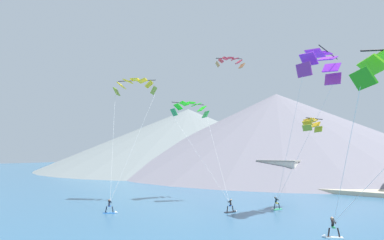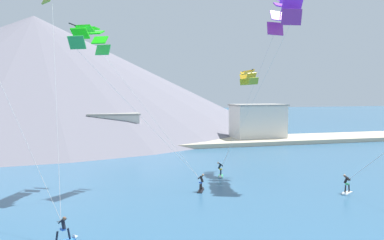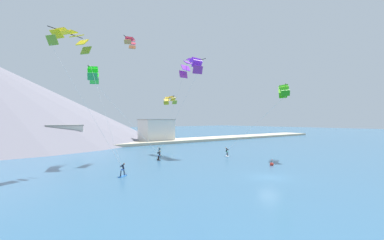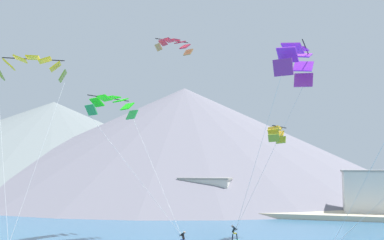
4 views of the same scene
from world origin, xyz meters
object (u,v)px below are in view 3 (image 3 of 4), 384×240
Objects in this scene: kitesurfer_mid_center at (124,172)px; parafoil_kite_near_trail at (191,66)px; parafoil_kite_distant_high_outer at (130,41)px; parafoil_kite_distant_low_drift at (170,99)px; parafoil_kite_near_lead at (94,74)px; kitesurfer_near_trail at (160,153)px; kitesurfer_far_left at (227,154)px; parafoil_kite_mid_center at (70,39)px; race_marker_buoy at (272,164)px; parafoil_kite_far_left at (283,90)px; kitesurfer_near_lead at (159,157)px.

kitesurfer_mid_center is 0.10× the size of parafoil_kite_near_trail.
parafoil_kite_distant_low_drift is at bearing 14.47° from parafoil_kite_distant_high_outer.
parafoil_kite_near_lead is 17.74m from parafoil_kite_distant_low_drift.
kitesurfer_far_left reaches higher than kitesurfer_near_trail.
parafoil_kite_mid_center is at bearing -157.08° from parafoil_kite_distant_low_drift.
race_marker_buoy is (-2.53, -11.43, -0.37)m from kitesurfer_far_left.
parafoil_kite_near_trail is 4.32× the size of parafoil_kite_distant_low_drift.
kitesurfer_far_left is 1.71× the size of race_marker_buoy.
parafoil_kite_near_trail is 7.97m from parafoil_kite_distant_low_drift.
kitesurfer_near_trail is at bearing 1.11° from parafoil_kite_distant_high_outer.
parafoil_kite_near_trail is at bearing 104.66° from kitesurfer_far_left.
kitesurfer_near_trail is at bearing 20.82° from parafoil_kite_mid_center.
kitesurfer_mid_center is at bearing -59.99° from parafoil_kite_mid_center.
parafoil_kite_near_lead is at bearing -174.99° from parafoil_kite_distant_high_outer.
kitesurfer_mid_center is at bearing -121.36° from parafoil_kite_distant_high_outer.
parafoil_kite_far_left is 22.09m from parafoil_kite_distant_low_drift.
kitesurfer_mid_center reaches higher than kitesurfer_near_lead.
parafoil_kite_near_trail reaches higher than kitesurfer_near_trail.
parafoil_kite_near_lead is at bearing 178.01° from parafoil_kite_near_trail.
parafoil_kite_distant_low_drift reaches higher than kitesurfer_near_trail.
kitesurfer_near_lead is 14.87m from parafoil_kite_distant_low_drift.
parafoil_kite_near_trail is (-2.02, 7.72, 16.84)m from kitesurfer_far_left.
parafoil_kite_near_lead is 30.74m from race_marker_buoy.
parafoil_kite_near_lead is at bearing 133.74° from race_marker_buoy.
kitesurfer_mid_center is 0.43× the size of parafoil_kite_distant_high_outer.
kitesurfer_far_left reaches higher than kitesurfer_near_lead.
kitesurfer_far_left is 11.71m from race_marker_buoy.
parafoil_kite_mid_center is 25.53m from parafoil_kite_distant_low_drift.
parafoil_kite_mid_center is at bearing -131.48° from parafoil_kite_near_lead.
race_marker_buoy is at bearing -102.51° from kitesurfer_far_left.
parafoil_kite_mid_center is 16.56× the size of race_marker_buoy.
parafoil_kite_distant_high_outer reaches higher than parafoil_kite_far_left.
parafoil_kite_distant_high_outer reaches higher than parafoil_kite_near_trail.
race_marker_buoy is (20.62, -6.58, -0.33)m from kitesurfer_mid_center.
kitesurfer_near_lead is at bearing 160.40° from kitesurfer_far_left.
kitesurfer_mid_center is 0.10× the size of parafoil_kite_mid_center.
parafoil_kite_distant_high_outer reaches higher than race_marker_buoy.
kitesurfer_near_trail is 0.43× the size of parafoil_kite_distant_low_drift.
parafoil_kite_near_lead is at bearing 48.52° from parafoil_kite_mid_center.
kitesurfer_mid_center is 0.98× the size of kitesurfer_far_left.
parafoil_kite_mid_center is 1.46× the size of parafoil_kite_far_left.
parafoil_kite_near_lead is (1.65, 13.24, 13.53)m from kitesurfer_mid_center.
kitesurfer_far_left is 0.13× the size of parafoil_kite_near_lead.
parafoil_kite_far_left is at bearing -62.12° from parafoil_kite_near_trail.
kitesurfer_far_left is 0.43× the size of parafoil_kite_distant_low_drift.
parafoil_kite_near_trail is 4.45× the size of parafoil_kite_distant_high_outer.
kitesurfer_near_lead is at bearing 121.17° from race_marker_buoy.
kitesurfer_mid_center is 23.65m from kitesurfer_far_left.
kitesurfer_near_lead is 0.43× the size of parafoil_kite_distant_low_drift.
kitesurfer_near_lead is at bearing 8.48° from parafoil_kite_mid_center.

